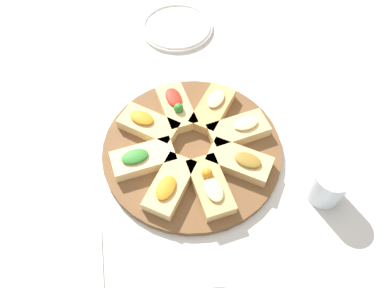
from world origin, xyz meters
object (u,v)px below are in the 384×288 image
at_px(serving_board, 192,149).
at_px(napkin_stack, 73,267).
at_px(plate_left, 177,27).
at_px(water_glass, 328,185).

xyz_separation_m(serving_board, napkin_stack, (0.19, -0.33, -0.00)).
height_order(serving_board, plate_left, same).
distance_m(serving_board, plate_left, 0.46).
height_order(plate_left, water_glass, water_glass).
bearing_deg(water_glass, napkin_stack, -92.78).
xyz_separation_m(serving_board, plate_left, (-0.45, 0.11, -0.00)).
xyz_separation_m(plate_left, water_glass, (0.66, 0.13, 0.04)).
relative_size(water_glass, napkin_stack, 0.63).
bearing_deg(napkin_stack, serving_board, 119.58).
xyz_separation_m(serving_board, water_glass, (0.21, 0.24, 0.04)).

